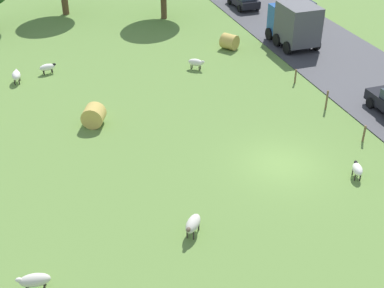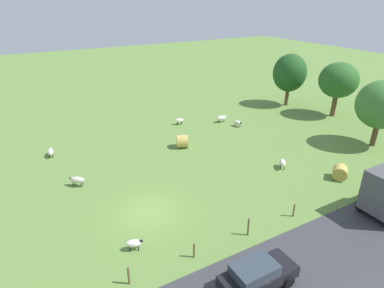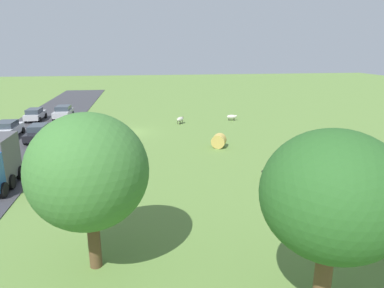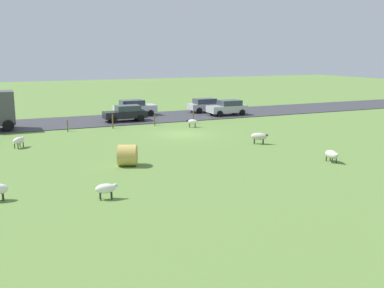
# 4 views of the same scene
# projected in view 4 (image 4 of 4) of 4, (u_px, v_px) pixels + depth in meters

# --- Properties ---
(ground_plane) EXTENTS (160.00, 160.00, 0.00)m
(ground_plane) POSITION_uv_depth(u_px,v_px,m) (182.00, 134.00, 37.92)
(ground_plane) COLOR olive
(road_strip) EXTENTS (8.00, 80.00, 0.06)m
(road_strip) POSITION_uv_depth(u_px,v_px,m) (143.00, 118.00, 47.24)
(road_strip) COLOR #38383D
(road_strip) RESTS_ON ground_plane
(sheep_0) EXTENTS (1.19, 1.09, 0.78)m
(sheep_0) POSITION_uv_depth(u_px,v_px,m) (19.00, 141.00, 32.49)
(sheep_0) COLOR silver
(sheep_0) RESTS_ON ground_plane
(sheep_1) EXTENTS (1.16, 1.26, 0.84)m
(sheep_1) POSITION_uv_depth(u_px,v_px,m) (259.00, 136.00, 33.84)
(sheep_1) COLOR beige
(sheep_1) RESTS_ON ground_plane
(sheep_2) EXTENTS (1.33, 0.69, 0.74)m
(sheep_2) POSITION_uv_depth(u_px,v_px,m) (332.00, 154.00, 28.26)
(sheep_2) COLOR beige
(sheep_2) RESTS_ON ground_plane
(sheep_3) EXTENTS (0.76, 1.08, 0.72)m
(sheep_3) POSITION_uv_depth(u_px,v_px,m) (192.00, 122.00, 41.49)
(sheep_3) COLOR white
(sheep_3) RESTS_ON ground_plane
(sheep_4) EXTENTS (0.57, 1.08, 0.74)m
(sheep_4) POSITION_uv_depth(u_px,v_px,m) (106.00, 189.00, 21.09)
(sheep_4) COLOR white
(sheep_4) RESTS_ON ground_plane
(hay_bale_0) EXTENTS (1.61, 1.52, 1.28)m
(hay_bale_0) POSITION_uv_depth(u_px,v_px,m) (128.00, 155.00, 27.34)
(hay_bale_0) COLOR tan
(hay_bale_0) RESTS_ON ground_plane
(fence_post_0) EXTENTS (0.12, 0.12, 1.15)m
(fence_post_0) POSITION_uv_depth(u_px,v_px,m) (193.00, 117.00, 43.99)
(fence_post_0) COLOR brown
(fence_post_0) RESTS_ON ground_plane
(fence_post_1) EXTENTS (0.12, 0.12, 1.00)m
(fence_post_1) POSITION_uv_depth(u_px,v_px,m) (155.00, 120.00, 42.42)
(fence_post_1) COLOR brown
(fence_post_1) RESTS_ON ground_plane
(fence_post_2) EXTENTS (0.12, 0.12, 1.28)m
(fence_post_2) POSITION_uv_depth(u_px,v_px,m) (113.00, 121.00, 40.80)
(fence_post_2) COLOR brown
(fence_post_2) RESTS_ON ground_plane
(fence_post_3) EXTENTS (0.12, 0.12, 1.00)m
(fence_post_3) POSITION_uv_depth(u_px,v_px,m) (68.00, 126.00, 39.24)
(fence_post_3) COLOR brown
(fence_post_3) RESTS_ON ground_plane
(car_1) EXTENTS (2.15, 4.16, 1.60)m
(car_1) POSITION_uv_depth(u_px,v_px,m) (228.00, 107.00, 49.19)
(car_1) COLOR #B7B7BC
(car_1) RESTS_ON road_strip
(car_2) EXTENTS (1.93, 4.19, 1.55)m
(car_2) POSITION_uv_depth(u_px,v_px,m) (126.00, 113.00, 44.78)
(car_2) COLOR black
(car_2) RESTS_ON road_strip
(car_5) EXTENTS (1.98, 4.31, 1.53)m
(car_5) POSITION_uv_depth(u_px,v_px,m) (206.00, 105.00, 51.70)
(car_5) COLOR #B7B7BC
(car_5) RESTS_ON road_strip
(car_6) EXTENTS (2.15, 4.39, 1.68)m
(car_6) POSITION_uv_depth(u_px,v_px,m) (134.00, 108.00, 48.65)
(car_6) COLOR silver
(car_6) RESTS_ON road_strip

